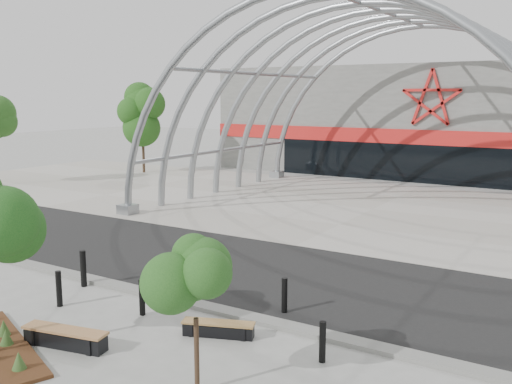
{
  "coord_description": "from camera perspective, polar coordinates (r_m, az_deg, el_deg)",
  "views": [
    {
      "loc": [
        10.1,
        -12.34,
        5.86
      ],
      "look_at": [
        0.0,
        4.0,
        2.6
      ],
      "focal_mm": 40.0,
      "sensor_mm": 36.0,
      "label": 1
    }
  ],
  "objects": [
    {
      "name": "bollard_1",
      "position": [
        17.11,
        -19.1,
        -9.13
      ],
      "size": [
        0.16,
        0.16,
        1.02
      ],
      "primitive_type": "cylinder",
      "color": "black",
      "rests_on": "ground"
    },
    {
      "name": "street_tree_1",
      "position": [
        11.29,
        -6.08,
        -9.5
      ],
      "size": [
        1.28,
        1.28,
        3.02
      ],
      "color": "black",
      "rests_on": "ground"
    },
    {
      "name": "forecourt",
      "position": [
        30.18,
        11.56,
        -1.72
      ],
      "size": [
        60.0,
        17.0,
        0.04
      ],
      "primitive_type": "cube",
      "color": "#A7A196",
      "rests_on": "ground"
    },
    {
      "name": "bollard_4",
      "position": [
        13.13,
        6.67,
        -14.67
      ],
      "size": [
        0.15,
        0.15,
        0.94
      ],
      "primitive_type": "cylinder",
      "color": "black",
      "rests_on": "ground"
    },
    {
      "name": "bench_1",
      "position": [
        14.45,
        -3.78,
        -13.52
      ],
      "size": [
        1.82,
        1.01,
        0.38
      ],
      "color": "black",
      "rests_on": "ground"
    },
    {
      "name": "bollard_2",
      "position": [
        15.9,
        -11.33,
        -10.27
      ],
      "size": [
        0.16,
        0.16,
        1.0
      ],
      "primitive_type": "cylinder",
      "color": "black",
      "rests_on": "ground"
    },
    {
      "name": "bg_tree_0",
      "position": [
        44.2,
        -11.33,
        7.86
      ],
      "size": [
        3.0,
        3.0,
        6.45
      ],
      "color": "black",
      "rests_on": "ground"
    },
    {
      "name": "vault_canopy",
      "position": [
        30.18,
        11.56,
        -1.73
      ],
      "size": [
        20.8,
        15.8,
        20.36
      ],
      "color": "#909599",
      "rests_on": "ground"
    },
    {
      "name": "bench_0",
      "position": [
        14.56,
        -18.53,
        -13.69
      ],
      "size": [
        2.2,
        0.91,
        0.45
      ],
      "color": "black",
      "rests_on": "ground"
    },
    {
      "name": "ground",
      "position": [
        16.99,
        -7.24,
        -10.63
      ],
      "size": [
        140.0,
        140.0,
        0.0
      ],
      "primitive_type": "plane",
      "color": "gray",
      "rests_on": "ground"
    },
    {
      "name": "bollard_0",
      "position": [
        18.57,
        -16.89,
        -7.33
      ],
      "size": [
        0.18,
        0.18,
        1.15
      ],
      "primitive_type": "cylinder",
      "color": "black",
      "rests_on": "ground"
    },
    {
      "name": "road",
      "position": [
        19.67,
        -0.77,
        -7.67
      ],
      "size": [
        140.0,
        7.0,
        0.02
      ],
      "primitive_type": "cube",
      "color": "black",
      "rests_on": "ground"
    },
    {
      "name": "bollard_3",
      "position": [
        15.75,
        2.86,
        -10.29
      ],
      "size": [
        0.16,
        0.16,
        0.99
      ],
      "primitive_type": "cylinder",
      "color": "black",
      "rests_on": "ground"
    },
    {
      "name": "arena_building",
      "position": [
        46.93,
        19.41,
        6.8
      ],
      "size": [
        34.0,
        15.24,
        8.0
      ],
      "color": "slate",
      "rests_on": "ground"
    },
    {
      "name": "kerb",
      "position": [
        16.79,
        -7.79,
        -10.67
      ],
      "size": [
        60.0,
        0.5,
        0.12
      ],
      "primitive_type": "cube",
      "color": "slate",
      "rests_on": "ground"
    }
  ]
}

